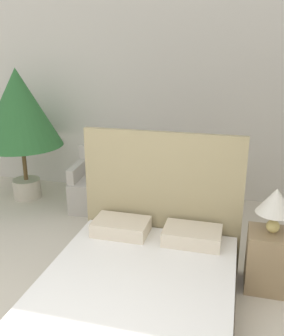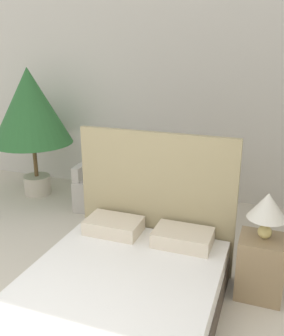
# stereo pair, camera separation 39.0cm
# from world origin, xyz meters

# --- Properties ---
(wall_back) EXTENTS (10.00, 0.06, 2.90)m
(wall_back) POSITION_xyz_m (0.00, 4.06, 1.45)
(wall_back) COLOR silver
(wall_back) RESTS_ON ground_plane
(bed) EXTENTS (1.60, 2.02, 1.41)m
(bed) POSITION_xyz_m (0.41, 1.21, 0.26)
(bed) COLOR #4C4238
(bed) RESTS_ON ground_plane
(armchair_near_window_left) EXTENTS (0.67, 0.67, 0.83)m
(armchair_near_window_left) POSITION_xyz_m (-0.75, 3.22, 0.28)
(armchair_near_window_left) COLOR #B7B2A8
(armchair_near_window_left) RESTS_ON ground_plane
(armchair_near_window_right) EXTENTS (0.64, 0.65, 0.83)m
(armchair_near_window_right) POSITION_xyz_m (0.16, 3.22, 0.28)
(armchair_near_window_right) COLOR #B7B2A8
(armchair_near_window_right) RESTS_ON ground_plane
(potted_palm) EXTENTS (1.17, 1.17, 1.91)m
(potted_palm) POSITION_xyz_m (-1.91, 3.31, 1.32)
(potted_palm) COLOR beige
(potted_palm) RESTS_ON ground_plane
(nightstand) EXTENTS (0.41, 0.37, 0.58)m
(nightstand) POSITION_xyz_m (1.48, 1.92, 0.29)
(nightstand) COLOR #937A56
(nightstand) RESTS_ON ground_plane
(table_lamp) EXTENTS (0.34, 0.34, 0.43)m
(table_lamp) POSITION_xyz_m (1.48, 1.93, 0.87)
(table_lamp) COLOR tan
(table_lamp) RESTS_ON nightstand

